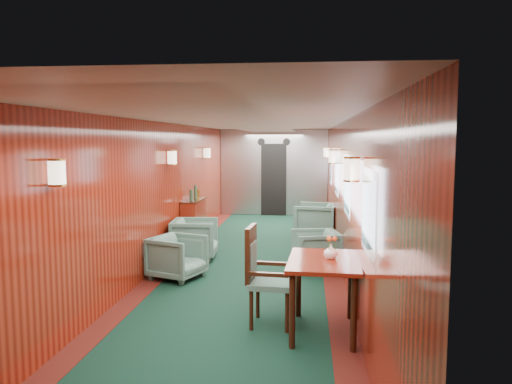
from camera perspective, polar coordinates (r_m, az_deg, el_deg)
room at (r=8.02m, az=-0.82°, el=2.63°), size 12.00×12.10×2.40m
bulkhead at (r=13.93m, az=2.06°, el=2.20°), size 2.98×0.17×2.39m
windows_right at (r=8.24m, az=9.71°, el=1.35°), size 0.02×8.60×0.80m
wall_sconces at (r=8.58m, az=-0.38°, el=3.88°), size 2.97×7.97×0.25m
dining_table at (r=5.52m, az=7.78°, el=-8.96°), size 0.82×1.13×0.82m
side_chair at (r=5.73m, az=0.74°, el=-9.07°), size 0.55×0.57×1.14m
credenza at (r=10.16m, az=-7.13°, el=-3.33°), size 0.32×1.02×1.19m
flower_vase at (r=5.52m, az=8.54°, el=-6.73°), size 0.20×0.20×0.16m
armchair_left_near at (r=7.73m, az=-8.97°, el=-7.36°), size 0.92×0.91×0.66m
armchair_left_far at (r=8.96m, az=-7.00°, el=-5.31°), size 0.84×0.82×0.71m
armchair_right_near at (r=8.16m, az=6.83°, el=-6.65°), size 0.85×0.84×0.65m
armchair_right_far at (r=10.67m, az=6.87°, el=-3.33°), size 0.98×0.96×0.77m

